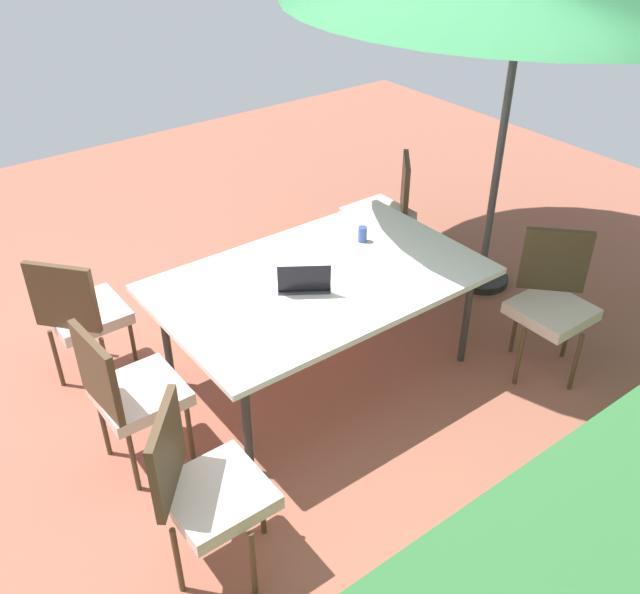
# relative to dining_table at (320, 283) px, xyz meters

# --- Properties ---
(ground_plane) EXTENTS (10.00, 10.00, 0.02)m
(ground_plane) POSITION_rel_dining_table_xyz_m (0.00, 0.00, -0.74)
(ground_plane) COLOR #935442
(dining_table) EXTENTS (2.05, 1.29, 0.77)m
(dining_table) POSITION_rel_dining_table_xyz_m (0.00, 0.00, 0.00)
(dining_table) COLOR silver
(dining_table) RESTS_ON ground_plane
(chair_southwest) EXTENTS (0.59, 0.58, 0.98)m
(chair_southwest) POSITION_rel_dining_table_xyz_m (-1.29, -0.82, -0.18)
(chair_southwest) COLOR beige
(chair_southwest) RESTS_ON ground_plane
(chair_east) EXTENTS (0.47, 0.46, 0.98)m
(chair_east) POSITION_rel_dining_table_xyz_m (1.34, 0.03, -0.18)
(chair_east) COLOR beige
(chair_east) RESTS_ON ground_plane
(chair_southeast) EXTENTS (0.59, 0.58, 0.98)m
(chair_southeast) POSITION_rel_dining_table_xyz_m (1.27, -0.87, -0.18)
(chair_southeast) COLOR beige
(chair_southeast) RESTS_ON ground_plane
(chair_northwest) EXTENTS (0.59, 0.59, 0.98)m
(chair_northwest) POSITION_rel_dining_table_xyz_m (-1.28, 0.85, -0.18)
(chair_northwest) COLOR beige
(chair_northwest) RESTS_ON ground_plane
(chair_northeast) EXTENTS (0.59, 0.58, 0.98)m
(chair_northeast) POSITION_rel_dining_table_xyz_m (1.34, 0.87, -0.18)
(chair_northeast) COLOR beige
(chair_northeast) RESTS_ON ground_plane
(laptop) EXTENTS (0.40, 0.38, 0.21)m
(laptop) POSITION_rel_dining_table_xyz_m (0.16, 0.05, 0.09)
(laptop) COLOR #2D2D33
(laptop) RESTS_ON dining_table
(cup) EXTENTS (0.06, 0.06, 0.11)m
(cup) POSITION_rel_dining_table_xyz_m (-0.51, -0.19, 0.10)
(cup) COLOR #334C99
(cup) RESTS_ON dining_table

